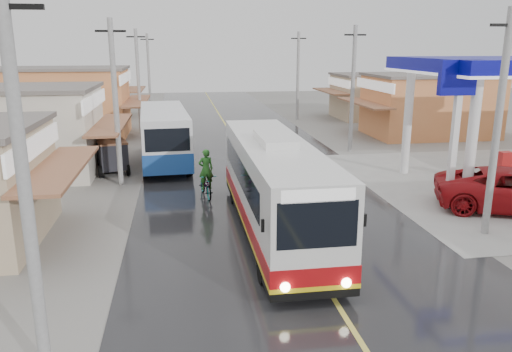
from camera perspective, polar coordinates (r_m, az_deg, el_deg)
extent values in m
plane|color=slate|center=(17.64, 5.04, -7.84)|extent=(120.00, 120.00, 0.00)
cube|color=black|center=(31.78, -1.36, 2.43)|extent=(12.00, 90.00, 0.02)
cube|color=#D8CC4C|center=(31.78, -1.36, 2.45)|extent=(0.15, 90.00, 0.01)
cylinder|color=white|center=(27.84, 16.94, 5.79)|extent=(0.44, 0.44, 5.50)
cylinder|color=white|center=(22.66, 23.40, 3.32)|extent=(0.44, 0.44, 5.50)
cube|color=#B21919|center=(27.54, 26.49, 0.97)|extent=(0.60, 0.45, 1.50)
cube|color=white|center=(22.20, 21.71, 3.93)|extent=(0.25, 0.25, 6.00)
cube|color=#09097F|center=(21.92, 22.33, 10.36)|extent=(1.80, 0.30, 1.40)
cube|color=silver|center=(18.13, 2.11, -0.60)|extent=(2.41, 11.53, 2.83)
cube|color=black|center=(18.58, 2.07, -5.11)|extent=(2.43, 11.55, 0.29)
cube|color=#9E0D10|center=(18.43, 2.08, -3.70)|extent=(2.45, 11.57, 0.53)
cube|color=yellow|center=(18.53, 2.07, -4.63)|extent=(2.46, 11.58, 0.13)
cube|color=black|center=(18.51, 1.84, 0.72)|extent=(2.45, 9.12, 0.96)
cube|color=black|center=(12.70, 7.01, -5.52)|extent=(2.10, 0.12, 1.25)
cube|color=black|center=(23.53, -0.50, 3.97)|extent=(2.10, 0.12, 1.06)
cube|color=white|center=(12.46, 7.11, -2.20)|extent=(1.90, 0.12, 0.34)
cube|color=silver|center=(17.78, 2.16, 4.26)|extent=(1.15, 2.88, 0.29)
cylinder|color=black|center=(14.70, 0.98, -10.22)|extent=(0.34, 1.06, 1.06)
cylinder|color=black|center=(15.16, 8.94, -9.59)|extent=(0.34, 1.06, 1.06)
cylinder|color=black|center=(21.84, -2.44, -1.81)|extent=(0.34, 1.06, 1.06)
cylinder|color=black|center=(22.16, 2.97, -1.58)|extent=(0.34, 1.06, 1.06)
sphere|color=#FFF2CC|center=(13.11, 3.34, -12.55)|extent=(0.27, 0.27, 0.27)
sphere|color=#FFF2CC|center=(13.52, 10.27, -11.90)|extent=(0.27, 0.27, 0.27)
cube|color=black|center=(12.66, 0.77, -5.70)|extent=(0.08, 0.08, 0.34)
cube|color=black|center=(13.36, 12.32, -4.95)|extent=(0.08, 0.08, 0.34)
cube|color=silver|center=(29.79, -10.47, 4.98)|extent=(3.10, 9.58, 2.62)
cube|color=#1C4A9F|center=(29.94, -10.39, 3.30)|extent=(3.14, 9.63, 1.05)
cube|color=black|center=(29.73, -10.50, 5.68)|extent=(3.04, 8.02, 0.94)
cube|color=black|center=(25.12, -10.10, 4.08)|extent=(2.22, 0.26, 1.15)
cylinder|color=black|center=(26.74, -12.50, 0.91)|extent=(0.38, 1.07, 1.05)
cylinder|color=black|center=(26.81, -7.63, 1.17)|extent=(0.38, 1.07, 1.05)
cylinder|color=black|center=(33.31, -12.55, 3.59)|extent=(0.38, 1.07, 1.05)
cylinder|color=black|center=(33.37, -8.63, 3.79)|extent=(0.38, 1.07, 1.05)
imported|color=black|center=(22.99, -5.73, -1.02)|extent=(1.06, 2.20, 1.11)
imported|color=#266822|center=(22.55, -5.75, 0.77)|extent=(0.73, 0.54, 1.85)
cube|color=#26262D|center=(28.14, -16.14, 2.34)|extent=(1.92, 2.44, 1.39)
cube|color=brown|center=(27.99, -16.25, 3.83)|extent=(1.99, 2.50, 0.11)
cylinder|color=black|center=(27.47, -17.33, 0.47)|extent=(0.36, 0.67, 0.64)
cylinder|color=black|center=(28.91, -17.74, 1.13)|extent=(0.36, 0.67, 0.64)
cylinder|color=black|center=(27.46, -14.41, 0.68)|extent=(0.30, 0.65, 0.64)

